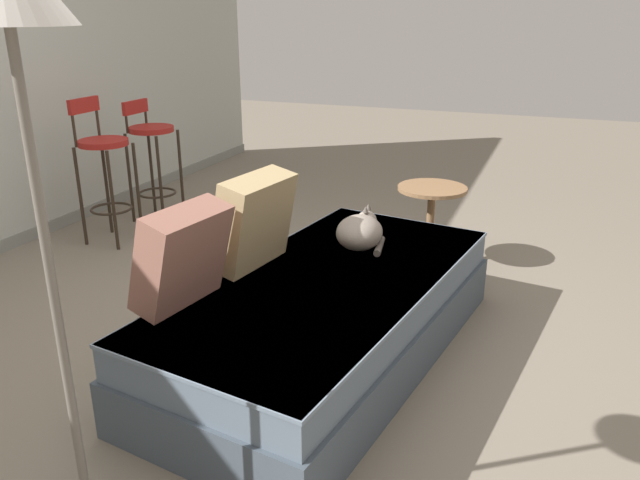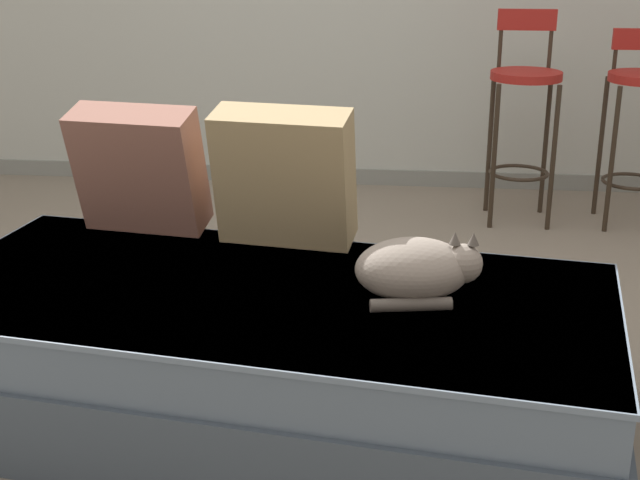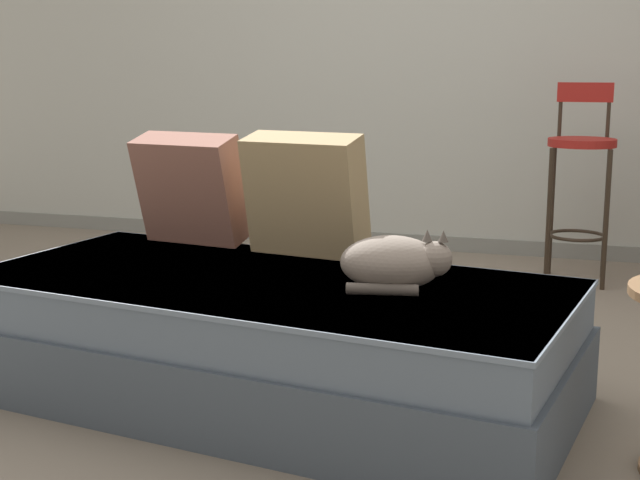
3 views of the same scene
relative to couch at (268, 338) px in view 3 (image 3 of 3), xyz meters
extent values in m
plane|color=slate|center=(0.00, 0.40, -0.21)|extent=(16.00, 16.00, 0.00)
cube|color=#B7BCB2|center=(0.00, 2.65, 1.09)|extent=(8.00, 0.10, 2.60)
cube|color=gray|center=(0.00, 2.60, -0.17)|extent=(8.00, 0.02, 0.09)
cube|color=#44505B|center=(0.00, 0.00, -0.09)|extent=(2.12, 1.25, 0.25)
cube|color=slate|center=(0.00, 0.00, 0.12)|extent=(2.08, 1.20, 0.16)
cube|color=slate|center=(0.00, 0.00, 0.20)|extent=(2.09, 1.21, 0.02)
cube|color=#936051|center=(-0.49, 0.46, 0.42)|extent=(0.45, 0.31, 0.44)
cube|color=tan|center=(0.01, 0.38, 0.43)|extent=(0.46, 0.30, 0.45)
ellipsoid|color=gray|center=(0.42, -0.01, 0.29)|extent=(0.36, 0.29, 0.17)
sphere|color=gray|center=(0.56, -0.01, 0.31)|extent=(0.11, 0.11, 0.11)
cone|color=#544C44|center=(0.53, -0.01, 0.38)|extent=(0.03, 0.03, 0.04)
cone|color=#544C44|center=(0.58, -0.01, 0.38)|extent=(0.03, 0.03, 0.04)
cylinder|color=#544C44|center=(0.42, -0.12, 0.23)|extent=(0.22, 0.07, 0.04)
cylinder|color=#2D2319|center=(0.80, 1.89, 0.14)|extent=(0.02, 0.02, 0.70)
cylinder|color=#2D2319|center=(1.08, 1.89, 0.14)|extent=(0.02, 0.02, 0.70)
cylinder|color=#2D2319|center=(0.80, 2.16, 0.14)|extent=(0.02, 0.02, 0.70)
cylinder|color=#2D2319|center=(1.08, 2.16, 0.14)|extent=(0.02, 0.02, 0.70)
torus|color=#2D2319|center=(0.94, 2.02, 0.03)|extent=(0.30, 0.30, 0.02)
cylinder|color=maroon|center=(0.94, 2.02, 0.51)|extent=(0.34, 0.34, 0.04)
cylinder|color=#2D2319|center=(0.82, 2.15, 0.62)|extent=(0.02, 0.02, 0.27)
cylinder|color=#2D2319|center=(1.06, 2.15, 0.62)|extent=(0.02, 0.02, 0.27)
cube|color=maroon|center=(0.94, 2.15, 0.76)|extent=(0.28, 0.03, 0.10)
camera|label=1|loc=(-2.49, -0.94, 1.37)|focal=35.00mm
camera|label=2|loc=(0.40, -2.32, 1.18)|focal=50.00mm
camera|label=3|loc=(1.02, -2.68, 0.90)|focal=50.00mm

